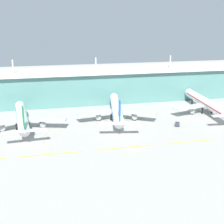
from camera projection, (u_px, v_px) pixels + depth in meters
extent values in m
plane|color=#A8A59E|center=(132.00, 149.00, 155.10)|extent=(600.00, 600.00, 0.00)
cube|color=slate|center=(95.00, 87.00, 241.65)|extent=(280.00, 28.00, 21.97)
cube|color=silver|center=(94.00, 70.00, 238.41)|extent=(288.00, 34.00, 1.80)
cylinder|color=silver|center=(13.00, 67.00, 219.19)|extent=(0.90, 0.90, 9.00)
cylinder|color=silver|center=(96.00, 64.00, 231.70)|extent=(0.90, 0.90, 9.00)
cylinder|color=silver|center=(170.00, 62.00, 244.21)|extent=(0.90, 0.90, 9.00)
cylinder|color=silver|center=(22.00, 117.00, 183.16)|extent=(9.30, 51.46, 5.80)
cone|color=silver|center=(20.00, 105.00, 208.50)|extent=(5.77, 4.37, 5.51)
cone|color=silver|center=(24.00, 131.00, 156.58)|extent=(5.37, 6.95, 5.72)
cube|color=#146B38|center=(23.00, 117.00, 155.74)|extent=(1.14, 6.43, 9.50)
cube|color=silver|center=(12.00, 132.00, 155.51)|extent=(10.20, 3.88, 0.36)
cube|color=silver|center=(36.00, 130.00, 158.67)|extent=(10.20, 3.88, 0.36)
cylinder|color=gray|center=(2.00, 127.00, 178.44)|extent=(3.50, 4.71, 3.20)
cube|color=#B7BABF|center=(45.00, 119.00, 182.90)|extent=(24.93, 13.91, 0.70)
cylinder|color=gray|center=(43.00, 124.00, 184.64)|extent=(3.50, 4.71, 3.20)
cylinder|color=black|center=(21.00, 116.00, 202.07)|extent=(0.70, 0.70, 3.60)
cylinder|color=black|center=(17.00, 127.00, 180.77)|extent=(1.10, 1.10, 3.60)
cylinder|color=black|center=(29.00, 126.00, 182.60)|extent=(1.10, 1.10, 3.60)
cube|color=#146B38|center=(22.00, 116.00, 183.05)|extent=(8.99, 46.36, 0.60)
cylinder|color=white|center=(116.00, 108.00, 200.03)|extent=(17.14, 59.49, 5.80)
cone|color=white|center=(114.00, 97.00, 230.55)|extent=(6.18, 4.99, 5.51)
cone|color=white|center=(120.00, 123.00, 168.22)|extent=(6.11, 7.45, 5.72)
cube|color=#19519E|center=(120.00, 110.00, 167.43)|extent=(1.92, 6.42, 9.50)
cube|color=white|center=(109.00, 123.00, 168.54)|extent=(10.43, 5.06, 0.36)
cube|color=white|center=(130.00, 123.00, 168.97)|extent=(10.43, 5.06, 0.36)
cube|color=#B7BABF|center=(96.00, 113.00, 195.66)|extent=(24.85, 11.22, 0.70)
cylinder|color=gray|center=(98.00, 117.00, 197.86)|extent=(4.01, 5.03, 3.20)
cube|color=#B7BABF|center=(137.00, 112.00, 196.60)|extent=(23.82, 18.80, 0.70)
cylinder|color=gray|center=(134.00, 116.00, 198.70)|extent=(4.01, 5.03, 3.20)
cylinder|color=black|center=(114.00, 107.00, 222.76)|extent=(0.70, 0.70, 3.60)
cylinder|color=black|center=(111.00, 117.00, 198.30)|extent=(1.10, 1.10, 3.60)
cylinder|color=black|center=(122.00, 117.00, 198.55)|extent=(1.10, 1.10, 3.60)
cube|color=#19519E|center=(116.00, 108.00, 199.92)|extent=(16.04, 53.66, 0.60)
cylinder|color=white|center=(206.00, 103.00, 214.18)|extent=(11.64, 61.58, 5.80)
cone|color=white|center=(188.00, 92.00, 245.29)|extent=(5.87, 4.51, 5.51)
cube|color=white|center=(221.00, 116.00, 181.58)|extent=(10.26, 4.14, 0.36)
cube|color=#B7BABF|center=(190.00, 107.00, 208.72)|extent=(24.94, 13.34, 0.70)
cylinder|color=gray|center=(191.00, 110.00, 211.02)|extent=(3.62, 4.79, 3.20)
cylinder|color=gray|center=(223.00, 109.00, 213.89)|extent=(3.62, 4.79, 3.20)
cylinder|color=black|center=(192.00, 101.00, 237.37)|extent=(0.70, 0.70, 3.60)
cylinder|color=black|center=(202.00, 111.00, 212.17)|extent=(1.10, 1.10, 3.60)
cylinder|color=black|center=(212.00, 111.00, 213.02)|extent=(1.10, 1.10, 3.60)
cube|color=red|center=(206.00, 102.00, 214.07)|extent=(11.09, 55.48, 0.60)
cube|color=yellow|center=(52.00, 154.00, 149.17)|extent=(28.00, 0.70, 0.04)
cube|color=yellow|center=(125.00, 148.00, 156.77)|extent=(28.00, 0.70, 0.04)
cube|color=yellow|center=(191.00, 142.00, 164.36)|extent=(28.00, 0.70, 0.04)
cube|color=#333842|center=(177.00, 124.00, 188.18)|extent=(4.03, 5.00, 1.40)
cylinder|color=black|center=(179.00, 126.00, 186.71)|extent=(0.70, 0.96, 0.90)
cylinder|color=black|center=(175.00, 126.00, 187.13)|extent=(0.70, 0.96, 0.90)
cylinder|color=black|center=(179.00, 124.00, 189.62)|extent=(0.70, 0.96, 0.90)
cylinder|color=black|center=(175.00, 124.00, 190.03)|extent=(0.70, 0.96, 0.90)
cone|color=orange|center=(47.00, 138.00, 168.40)|extent=(0.56, 0.56, 0.70)
cone|color=orange|center=(44.00, 143.00, 162.03)|extent=(0.56, 0.56, 0.70)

